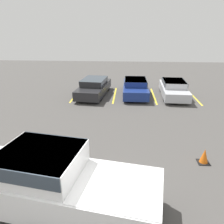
{
  "coord_description": "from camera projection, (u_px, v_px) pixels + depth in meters",
  "views": [
    {
      "loc": [
        1.41,
        -4.33,
        4.71
      ],
      "look_at": [
        0.7,
        5.36,
        1.0
      ],
      "focal_mm": 35.0,
      "sensor_mm": 36.0,
      "label": 1
    }
  ],
  "objects": [
    {
      "name": "parked_sedan_c",
      "position": [
        174.0,
        88.0,
        16.05
      ],
      "size": [
        1.88,
        4.5,
        1.19
      ],
      "rotation": [
        0.0,
        0.0,
        -1.61
      ],
      "color": "#B7BABF",
      "rests_on": "ground_plane"
    },
    {
      "name": "parked_sedan_a",
      "position": [
        94.0,
        86.0,
        16.39
      ],
      "size": [
        2.22,
        4.79,
        1.25
      ],
      "rotation": [
        0.0,
        0.0,
        -1.67
      ],
      "color": "#232326",
      "rests_on": "ground_plane"
    },
    {
      "name": "pickup_truck",
      "position": [
        53.0,
        182.0,
        5.81
      ],
      "size": [
        5.98,
        2.85,
        1.81
      ],
      "rotation": [
        0.0,
        0.0,
        -0.16
      ],
      "color": "white",
      "rests_on": "ground_plane"
    },
    {
      "name": "parked_sedan_b",
      "position": [
        135.0,
        87.0,
        16.4
      ],
      "size": [
        1.78,
        4.46,
        1.2
      ],
      "rotation": [
        0.0,
        0.0,
        -1.57
      ],
      "color": "navy",
      "rests_on": "ground_plane"
    },
    {
      "name": "stall_stripe_c",
      "position": [
        154.0,
        96.0,
        16.39
      ],
      "size": [
        0.12,
        4.18,
        0.01
      ],
      "primitive_type": "cube",
      "color": "yellow",
      "rests_on": "ground_plane"
    },
    {
      "name": "stall_stripe_d",
      "position": [
        194.0,
        97.0,
        16.19
      ],
      "size": [
        0.12,
        4.18,
        0.01
      ],
      "primitive_type": "cube",
      "color": "yellow",
      "rests_on": "ground_plane"
    },
    {
      "name": "ground_plane",
      "position": [
        71.0,
        218.0,
        5.81
      ],
      "size": [
        60.0,
        60.0,
        0.0
      ],
      "primitive_type": "plane",
      "color": "#4C4947"
    },
    {
      "name": "traffic_cone",
      "position": [
        204.0,
        157.0,
        8.11
      ],
      "size": [
        0.43,
        0.43,
        0.57
      ],
      "color": "black",
      "rests_on": "ground_plane"
    },
    {
      "name": "stall_stripe_a",
      "position": [
        76.0,
        94.0,
        16.78
      ],
      "size": [
        0.12,
        4.18,
        0.01
      ],
      "primitive_type": "cube",
      "color": "yellow",
      "rests_on": "ground_plane"
    },
    {
      "name": "stall_stripe_b",
      "position": [
        115.0,
        95.0,
        16.59
      ],
      "size": [
        0.12,
        4.18,
        0.01
      ],
      "primitive_type": "cube",
      "color": "yellow",
      "rests_on": "ground_plane"
    }
  ]
}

